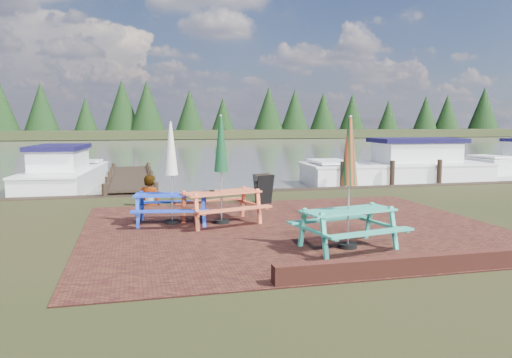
{
  "coord_description": "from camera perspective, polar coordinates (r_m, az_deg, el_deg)",
  "views": [
    {
      "loc": [
        -3.4,
        -9.25,
        2.34
      ],
      "look_at": [
        -0.6,
        2.06,
        1.0
      ],
      "focal_mm": 35.0,
      "sensor_mm": 36.0,
      "label": 1
    }
  ],
  "objects": [
    {
      "name": "ground",
      "position": [
        10.13,
        6.13,
        -6.84
      ],
      "size": [
        120.0,
        120.0,
        0.0
      ],
      "primitive_type": "plane",
      "color": "black",
      "rests_on": "ground"
    },
    {
      "name": "paving",
      "position": [
        11.05,
        4.35,
        -5.63
      ],
      "size": [
        9.0,
        7.5,
        0.02
      ],
      "primitive_type": "cube",
      "color": "#351411",
      "rests_on": "ground"
    },
    {
      "name": "brick_wall",
      "position": [
        9.07,
        24.6,
        -8.02
      ],
      "size": [
        6.21,
        1.79,
        0.3
      ],
      "color": "#4C1E16",
      "rests_on": "ground"
    },
    {
      "name": "water",
      "position": [
        46.43,
        -9.72,
        3.59
      ],
      "size": [
        120.0,
        60.0,
        0.02
      ],
      "primitive_type": "cube",
      "color": "#49483F",
      "rests_on": "ground"
    },
    {
      "name": "far_treeline",
      "position": [
        75.33,
        -11.42,
        7.16
      ],
      "size": [
        120.0,
        10.0,
        8.1
      ],
      "color": "black",
      "rests_on": "ground"
    },
    {
      "name": "picnic_table_teal",
      "position": [
        9.3,
        10.54,
        -2.77
      ],
      "size": [
        2.02,
        1.87,
        2.43
      ],
      "rotation": [
        0.0,
        0.0,
        0.2
      ],
      "color": "teal",
      "rests_on": "ground"
    },
    {
      "name": "picnic_table_red",
      "position": [
        11.41,
        -3.99,
        -0.87
      ],
      "size": [
        2.15,
        2.01,
        2.47
      ],
      "rotation": [
        0.0,
        0.0,
        0.28
      ],
      "color": "#D65C36",
      "rests_on": "ground"
    },
    {
      "name": "picnic_table_blue",
      "position": [
        11.51,
        -9.6,
        -1.15
      ],
      "size": [
        1.88,
        1.73,
        2.32
      ],
      "rotation": [
        0.0,
        0.0,
        -0.16
      ],
      "color": "#1939C0",
      "rests_on": "ground"
    },
    {
      "name": "chalkboard",
      "position": [
        14.14,
        0.86,
        -1.15
      ],
      "size": [
        0.57,
        0.65,
        0.86
      ],
      "rotation": [
        0.0,
        0.0,
        0.32
      ],
      "color": "black",
      "rests_on": "ground"
    },
    {
      "name": "jetty",
      "position": [
        20.65,
        -14.11,
        0.18
      ],
      "size": [
        1.76,
        9.08,
        1.0
      ],
      "color": "black",
      "rests_on": "ground"
    },
    {
      "name": "boat_jetty",
      "position": [
        19.92,
        -21.06,
        0.42
      ],
      "size": [
        2.87,
        6.6,
        1.86
      ],
      "rotation": [
        0.0,
        0.0,
        -0.11
      ],
      "color": "white",
      "rests_on": "ground"
    },
    {
      "name": "boat_near",
      "position": [
        21.17,
        16.1,
        1.08
      ],
      "size": [
        7.7,
        3.06,
        2.04
      ],
      "rotation": [
        0.0,
        0.0,
        1.51
      ],
      "color": "white",
      "rests_on": "ground"
    },
    {
      "name": "person",
      "position": [
        14.17,
        -12.14,
        0.42
      ],
      "size": [
        0.74,
        0.62,
        1.72
      ],
      "primitive_type": "imported",
      "rotation": [
        0.0,
        0.0,
        2.76
      ],
      "color": "gray",
      "rests_on": "ground"
    }
  ]
}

